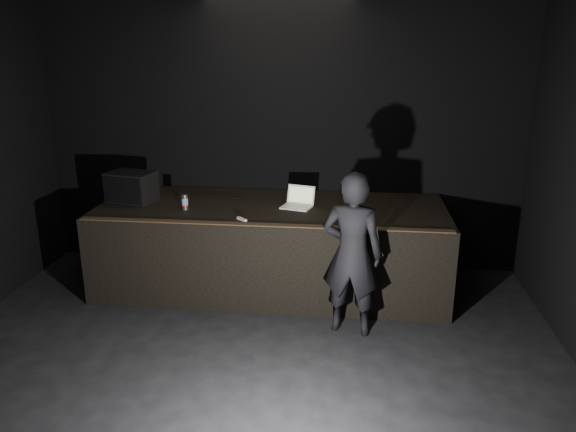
% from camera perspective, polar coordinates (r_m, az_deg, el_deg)
% --- Properties ---
extents(room_walls, '(6.10, 7.10, 3.52)m').
position_cam_1_polar(room_walls, '(3.63, -7.92, 4.40)').
color(room_walls, black).
rests_on(room_walls, ground).
extents(stage_riser, '(4.00, 1.50, 1.00)m').
position_cam_1_polar(stage_riser, '(6.64, -1.66, -3.10)').
color(stage_riser, black).
rests_on(stage_riser, ground).
extents(riser_lip, '(3.92, 0.10, 0.01)m').
position_cam_1_polar(riser_lip, '(5.81, -2.68, -0.87)').
color(riser_lip, brown).
rests_on(riser_lip, stage_riser).
extents(stage_monitor, '(0.60, 0.49, 0.35)m').
position_cam_1_polar(stage_monitor, '(6.88, -15.64, 2.87)').
color(stage_monitor, black).
rests_on(stage_monitor, stage_riser).
extents(cable, '(0.90, 0.17, 0.02)m').
position_cam_1_polar(cable, '(6.91, -8.01, 1.98)').
color(cable, black).
rests_on(cable, stage_riser).
extents(laptop, '(0.40, 0.38, 0.23)m').
position_cam_1_polar(laptop, '(6.44, 1.07, 1.49)').
color(laptop, silver).
rests_on(laptop, stage_riser).
extents(beer_can, '(0.07, 0.07, 0.17)m').
position_cam_1_polar(beer_can, '(6.43, -10.43, 1.41)').
color(beer_can, silver).
rests_on(beer_can, stage_riser).
extents(plastic_cup, '(0.08, 0.08, 0.10)m').
position_cam_1_polar(plastic_cup, '(6.28, 5.77, 0.88)').
color(plastic_cup, white).
rests_on(plastic_cup, stage_riser).
extents(wii_remote, '(0.13, 0.13, 0.03)m').
position_cam_1_polar(wii_remote, '(5.97, -4.71, -0.34)').
color(wii_remote, silver).
rests_on(wii_remote, stage_riser).
extents(person, '(0.67, 0.51, 1.66)m').
position_cam_1_polar(person, '(5.53, 6.52, -3.88)').
color(person, black).
rests_on(person, ground).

